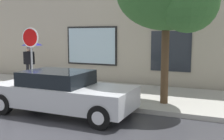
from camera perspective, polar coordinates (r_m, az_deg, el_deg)
ground_plane at (r=9.05m, az=-13.16°, el=-8.43°), size 60.00×60.00×0.00m
sidewalk at (r=11.49m, az=-4.13°, el=-4.49°), size 20.00×4.00×0.15m
building_facade at (r=13.55m, az=0.78°, el=11.81°), size 20.00×0.67×7.00m
parked_car at (r=8.60m, az=-10.38°, el=-4.62°), size 4.41×1.86×1.33m
fire_hydrant at (r=10.33m, az=-8.61°, el=-3.50°), size 0.30×0.44×0.72m
pedestrian_with_umbrella at (r=13.66m, az=-16.51°, el=4.08°), size 0.97×0.97×2.00m
stop_sign at (r=10.96m, az=-16.56°, el=4.56°), size 0.76×0.10×2.56m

